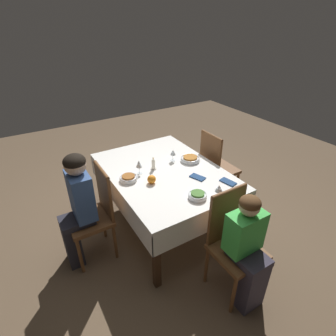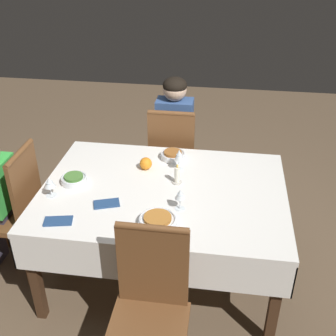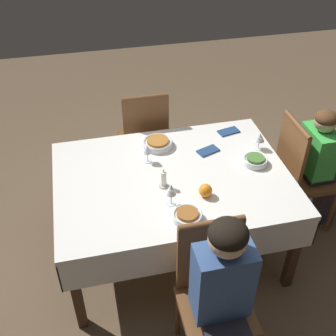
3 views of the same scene
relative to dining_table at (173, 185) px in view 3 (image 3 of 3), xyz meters
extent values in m
plane|color=brown|center=(0.00, 0.00, -0.66)|extent=(8.00, 8.00, 0.00)
cube|color=white|center=(0.00, 0.00, 0.06)|extent=(1.59, 1.15, 0.04)
cube|color=white|center=(0.00, 0.57, -0.07)|extent=(1.59, 0.01, 0.23)
cube|color=white|center=(0.00, -0.57, -0.07)|extent=(1.59, 0.01, 0.23)
cube|color=white|center=(0.79, 0.00, -0.07)|extent=(0.01, 1.15, 0.23)
cube|color=white|center=(-0.79, 0.00, -0.07)|extent=(0.01, 1.15, 0.23)
cube|color=#3D2616|center=(0.72, 0.50, -0.31)|extent=(0.06, 0.06, 0.70)
cube|color=#3D2616|center=(-0.72, 0.50, -0.31)|extent=(0.06, 0.06, 0.70)
cube|color=#3D2616|center=(0.72, -0.50, -0.31)|extent=(0.06, 0.06, 0.70)
cube|color=#3D2616|center=(-0.72, -0.50, -0.31)|extent=(0.06, 0.06, 0.70)
cube|color=brown|center=(0.04, -0.88, -0.21)|extent=(0.40, 0.40, 0.04)
cube|color=brown|center=(0.04, -0.69, 0.06)|extent=(0.37, 0.03, 0.50)
cylinder|color=brown|center=(0.04, -0.69, 0.31)|extent=(0.36, 0.04, 0.04)
cylinder|color=brown|center=(-0.13, -0.70, -0.44)|extent=(0.03, 0.03, 0.43)
cylinder|color=brown|center=(0.22, -0.70, -0.44)|extent=(0.03, 0.03, 0.43)
cube|color=brown|center=(1.10, 0.08, -0.21)|extent=(0.40, 0.40, 0.04)
cube|color=brown|center=(0.91, 0.08, 0.06)|extent=(0.03, 0.37, 0.50)
cylinder|color=brown|center=(0.91, 0.08, 0.31)|extent=(0.04, 0.36, 0.04)
cylinder|color=brown|center=(1.27, -0.10, -0.44)|extent=(0.03, 0.03, 0.43)
cylinder|color=brown|center=(1.27, 0.25, -0.44)|extent=(0.03, 0.03, 0.43)
cylinder|color=brown|center=(0.92, -0.10, -0.44)|extent=(0.03, 0.03, 0.43)
cylinder|color=brown|center=(0.92, 0.25, -0.44)|extent=(0.03, 0.03, 0.43)
cube|color=brown|center=(-0.05, 0.88, -0.21)|extent=(0.40, 0.40, 0.04)
cube|color=brown|center=(-0.05, 0.69, 0.06)|extent=(0.37, 0.03, 0.50)
cylinder|color=brown|center=(-0.05, 0.69, 0.31)|extent=(0.36, 0.04, 0.04)
cylinder|color=brown|center=(0.12, 1.05, -0.44)|extent=(0.03, 0.03, 0.43)
cylinder|color=brown|center=(-0.23, 1.05, -0.44)|extent=(0.03, 0.03, 0.43)
cylinder|color=brown|center=(0.12, 0.70, -0.44)|extent=(0.03, 0.03, 0.43)
cylinder|color=brown|center=(-0.23, 0.70, -0.44)|extent=(0.03, 0.03, 0.43)
cube|color=#282833|center=(0.04, -0.99, -0.16)|extent=(0.24, 0.31, 0.06)
cube|color=#38568E|center=(0.04, -0.91, 0.10)|extent=(0.30, 0.18, 0.46)
sphere|color=beige|center=(0.04, -0.91, 0.42)|extent=(0.19, 0.19, 0.19)
ellipsoid|color=black|center=(0.04, -0.91, 0.46)|extent=(0.19, 0.19, 0.13)
cube|color=#383342|center=(1.30, 0.08, -0.42)|extent=(0.14, 0.22, 0.47)
cube|color=#383342|center=(1.21, 0.08, -0.16)|extent=(0.31, 0.24, 0.06)
cube|color=green|center=(1.13, 0.08, 0.05)|extent=(0.18, 0.30, 0.36)
sphere|color=beige|center=(1.13, 0.08, 0.31)|extent=(0.16, 0.16, 0.16)
ellipsoid|color=brown|center=(1.13, 0.08, 0.33)|extent=(0.16, 0.16, 0.11)
cylinder|color=silver|center=(-0.01, -0.41, 0.09)|extent=(0.18, 0.18, 0.04)
torus|color=silver|center=(-0.01, -0.41, 0.12)|extent=(0.18, 0.18, 0.01)
cylinder|color=#995B28|center=(-0.01, -0.41, 0.12)|extent=(0.13, 0.13, 0.02)
cylinder|color=white|center=(-0.07, -0.26, 0.08)|extent=(0.06, 0.06, 0.00)
cylinder|color=white|center=(-0.07, -0.26, 0.12)|extent=(0.01, 0.01, 0.08)
cone|color=white|center=(-0.07, -0.26, 0.20)|extent=(0.06, 0.06, 0.08)
cylinder|color=white|center=(-0.07, -0.26, 0.18)|extent=(0.04, 0.04, 0.03)
cylinder|color=silver|center=(0.60, 0.01, 0.09)|extent=(0.17, 0.17, 0.04)
torus|color=silver|center=(0.60, 0.01, 0.12)|extent=(0.17, 0.17, 0.01)
cylinder|color=#4C7F38|center=(0.60, 0.01, 0.12)|extent=(0.12, 0.12, 0.02)
cylinder|color=white|center=(0.69, 0.18, 0.08)|extent=(0.07, 0.07, 0.00)
cylinder|color=white|center=(0.69, 0.18, 0.11)|extent=(0.01, 0.01, 0.06)
cone|color=white|center=(0.69, 0.18, 0.18)|extent=(0.07, 0.07, 0.06)
cylinder|color=white|center=(0.69, 0.18, 0.16)|extent=(0.04, 0.04, 0.03)
cylinder|color=silver|center=(-0.03, 0.37, 0.09)|extent=(0.22, 0.22, 0.04)
torus|color=silver|center=(-0.03, 0.37, 0.12)|extent=(0.22, 0.22, 0.01)
cylinder|color=#B2702D|center=(-0.03, 0.37, 0.12)|extent=(0.16, 0.16, 0.02)
cylinder|color=white|center=(-0.13, 0.20, 0.08)|extent=(0.06, 0.06, 0.00)
cylinder|color=white|center=(-0.13, 0.20, 0.12)|extent=(0.01, 0.01, 0.07)
cone|color=white|center=(-0.13, 0.20, 0.18)|extent=(0.06, 0.06, 0.06)
cylinder|color=white|center=(-0.13, 0.20, 0.17)|extent=(0.04, 0.04, 0.03)
cylinder|color=beige|center=(-0.08, -0.09, 0.08)|extent=(0.07, 0.07, 0.01)
cylinder|color=white|center=(-0.08, -0.09, 0.14)|extent=(0.04, 0.04, 0.11)
ellipsoid|color=#F9C64C|center=(-0.08, -0.09, 0.21)|extent=(0.01, 0.01, 0.03)
sphere|color=orange|center=(0.16, -0.24, 0.12)|extent=(0.09, 0.09, 0.09)
cube|color=navy|center=(0.32, 0.22, 0.08)|extent=(0.18, 0.13, 0.01)
cube|color=navy|center=(0.55, 0.43, 0.08)|extent=(0.18, 0.12, 0.01)
camera|label=1|loc=(2.14, -1.24, 1.52)|focal=28.00mm
camera|label=2|loc=(-0.36, 2.26, 1.59)|focal=45.00mm
camera|label=3|loc=(-0.52, -2.14, 1.89)|focal=45.00mm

